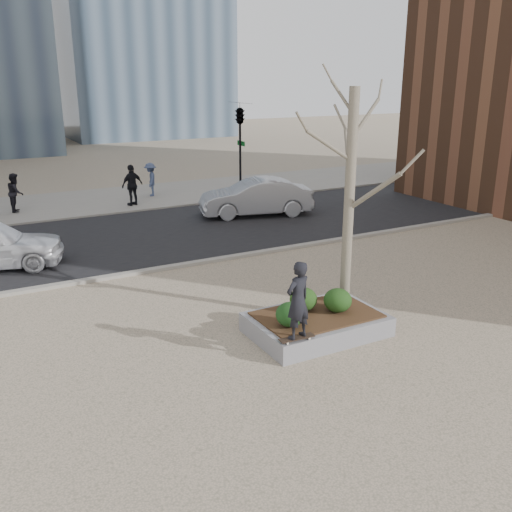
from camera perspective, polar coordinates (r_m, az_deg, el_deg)
ground at (r=12.91m, az=2.32°, el=-8.64°), size 120.00×120.00×0.00m
street at (r=21.56m, az=-11.42°, el=1.96°), size 60.00×8.00×0.02m
far_sidewalk at (r=28.15m, az=-15.76°, el=5.31°), size 60.00×6.00×0.02m
planter at (r=13.31m, az=6.06°, el=-6.82°), size 3.00×2.00×0.45m
planter_mulch at (r=13.21m, az=6.10°, el=-5.85°), size 2.70×1.70×0.04m
sycamore_tree at (r=13.10m, az=9.47°, el=8.97°), size 2.80×2.80×6.60m
shrub_left at (r=12.44m, az=3.43°, el=-5.85°), size 0.64×0.64×0.54m
shrub_middle at (r=13.28m, az=4.75°, el=-4.32°), size 0.64×0.64×0.54m
shrub_right at (r=13.29m, az=8.17°, el=-4.41°), size 0.65×0.65×0.55m
skateboard at (r=11.98m, az=4.11°, el=-8.28°), size 0.79×0.23×0.08m
skateboarder at (r=11.63m, az=4.21°, el=-4.44°), size 0.68×0.53×1.66m
car_silver at (r=24.16m, az=-0.01°, el=5.90°), size 4.95×2.84×1.54m
car_third at (r=31.45m, az=18.74°, el=7.41°), size 4.43×2.72×1.20m
pedestrian_a at (r=26.90m, az=-22.91°, el=5.87°), size 0.77×0.92×1.67m
pedestrian_b at (r=28.57m, az=-10.49°, el=7.54°), size 0.91×1.19×1.62m
pedestrian_c at (r=26.59m, az=-12.27°, el=6.95°), size 1.18×0.79×1.86m
traffic_light_far at (r=27.72m, az=-1.59°, el=10.48°), size 0.60×2.48×4.50m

